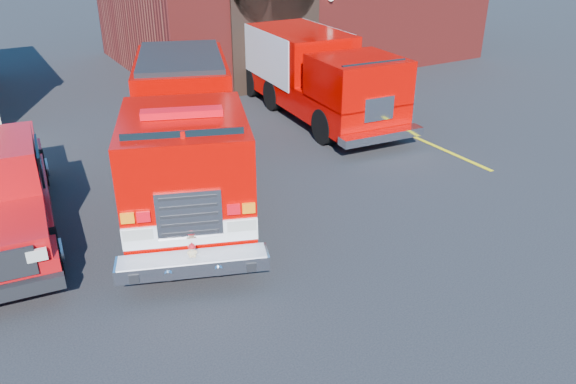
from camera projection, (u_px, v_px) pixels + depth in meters
ground at (259, 226)px, 11.83m from camera, size 100.00×100.00×0.00m
parking_stripe_near at (449, 152)px, 15.56m from camera, size 0.12×3.00×0.01m
parking_stripe_mid at (381, 122)px, 17.89m from camera, size 0.12×3.00×0.01m
parking_stripe_far at (328, 99)px, 20.22m from camera, size 0.12×3.00×0.01m
fire_engine at (185, 129)px, 13.11m from camera, size 5.34×9.14×2.72m
secondary_truck at (313, 71)px, 18.17m from camera, size 3.07×8.07×2.56m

